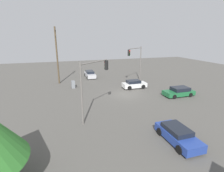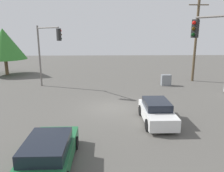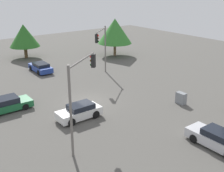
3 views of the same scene
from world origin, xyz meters
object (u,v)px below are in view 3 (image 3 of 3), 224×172
object	(u,v)px
sedan_white	(79,112)
sedan_green	(7,104)
sedan_blue	(41,67)
sedan_silver	(218,139)
traffic_signal_main	(80,86)
electrical_cabinet	(181,98)
traffic_signal_cross	(102,43)

from	to	relation	value
sedan_white	sedan_green	size ratio (longest dim) A/B	0.90
sedan_blue	sedan_white	distance (m)	15.72
sedan_silver	sedan_green	bearing A→B (deg)	122.95
sedan_green	traffic_signal_main	distance (m)	10.44
sedan_green	electrical_cabinet	bearing A→B (deg)	58.33
sedan_blue	sedan_white	world-z (taller)	sedan_white
traffic_signal_cross	electrical_cabinet	bearing A→B (deg)	54.32
sedan_silver	electrical_cabinet	xyz separation A→B (m)	(-6.94, 4.18, -0.09)
sedan_green	electrical_cabinet	world-z (taller)	sedan_green
sedan_silver	traffic_signal_main	size ratio (longest dim) A/B	0.71
sedan_green	traffic_signal_main	world-z (taller)	traffic_signal_main
traffic_signal_cross	sedan_green	bearing A→B (deg)	-26.78
sedan_white	traffic_signal_cross	size ratio (longest dim) A/B	0.64
traffic_signal_main	traffic_signal_cross	distance (m)	16.53
sedan_white	sedan_green	bearing A→B (deg)	39.47
sedan_green	electrical_cabinet	xyz separation A→B (m)	(8.92, 14.47, -0.05)
sedan_white	traffic_signal_main	size ratio (longest dim) A/B	0.60
sedan_silver	traffic_signal_main	bearing A→B (deg)	139.06
sedan_silver	sedan_blue	world-z (taller)	sedan_silver
traffic_signal_main	sedan_green	bearing A→B (deg)	70.16
electrical_cabinet	sedan_silver	bearing A→B (deg)	-31.08
traffic_signal_cross	electrical_cabinet	world-z (taller)	traffic_signal_cross
sedan_white	sedan_green	distance (m)	7.29
sedan_silver	sedan_green	distance (m)	18.91
sedan_silver	sedan_blue	xyz separation A→B (m)	(-25.66, -2.58, -0.04)
sedan_silver	traffic_signal_main	xyz separation A→B (m)	(-6.58, -7.59, 3.90)
sedan_green	traffic_signal_cross	distance (m)	14.32
traffic_signal_main	traffic_signal_cross	world-z (taller)	traffic_signal_main
sedan_blue	traffic_signal_main	bearing A→B (deg)	-104.72
sedan_white	traffic_signal_cross	world-z (taller)	traffic_signal_cross
sedan_white	sedan_silver	bearing A→B (deg)	-151.11
sedan_silver	electrical_cabinet	world-z (taller)	sedan_silver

